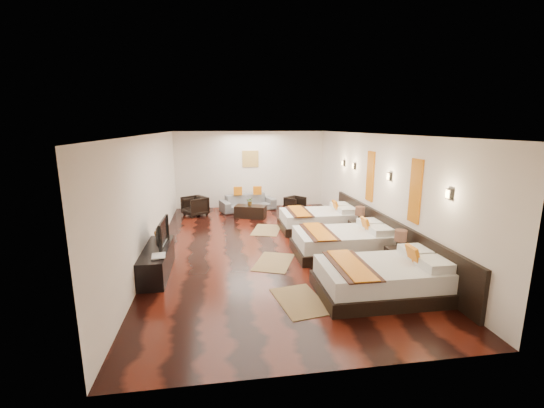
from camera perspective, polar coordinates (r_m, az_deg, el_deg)
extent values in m
cube|color=black|center=(9.11, -0.55, -6.86)|extent=(5.50, 9.50, 0.01)
cube|color=white|center=(8.61, -0.59, 11.03)|extent=(5.50, 9.50, 0.01)
cube|color=silver|center=(13.42, -3.43, 5.48)|extent=(5.50, 0.01, 2.80)
cube|color=silver|center=(8.81, -18.58, 1.25)|extent=(0.01, 9.50, 2.80)
cube|color=silver|center=(9.53, 16.05, 2.21)|extent=(0.01, 9.50, 2.80)
cube|color=black|center=(9.02, 17.56, -4.64)|extent=(0.08, 6.60, 0.90)
cube|color=black|center=(6.97, 17.05, -12.58)|extent=(2.34, 1.45, 0.24)
cube|color=white|center=(6.86, 17.20, -10.38)|extent=(2.22, 1.33, 0.33)
cube|color=orange|center=(7.00, 21.50, -7.58)|extent=(0.17, 0.36, 0.36)
cube|color=#38190F|center=(6.55, 12.41, -9.50)|extent=(0.61, 1.47, 0.02)
cube|color=orange|center=(6.55, 12.42, -9.36)|extent=(0.42, 1.47, 0.02)
cube|color=black|center=(8.76, 11.13, -7.06)|extent=(2.30, 1.42, 0.24)
cube|color=white|center=(8.67, 11.21, -5.29)|extent=(2.19, 1.31, 0.33)
cube|color=orange|center=(8.79, 14.66, -3.22)|extent=(0.17, 0.35, 0.35)
cube|color=#38190F|center=(8.44, 7.40, -4.40)|extent=(0.60, 1.45, 0.02)
cube|color=orange|center=(8.43, 7.40, -4.29)|extent=(0.42, 1.45, 0.02)
cube|color=black|center=(10.70, 7.30, -3.38)|extent=(2.21, 1.37, 0.23)
cube|color=white|center=(10.63, 7.34, -1.95)|extent=(2.11, 1.26, 0.32)
cube|color=orange|center=(10.72, 10.09, -0.36)|extent=(0.16, 0.34, 0.34)
cube|color=#38190F|center=(10.45, 4.30, -1.19)|extent=(0.58, 1.39, 0.02)
cube|color=orange|center=(10.45, 4.31, -1.10)|extent=(0.40, 1.39, 0.02)
cube|color=black|center=(7.98, 19.46, -8.47)|extent=(0.46, 0.46, 0.51)
cylinder|color=black|center=(7.86, 19.64, -6.01)|extent=(0.08, 0.08, 0.21)
cylinder|color=#3F2619|center=(7.81, 19.74, -4.72)|extent=(0.25, 0.25, 0.23)
cube|color=black|center=(9.81, 13.62, -4.21)|extent=(0.47, 0.47, 0.52)
cylinder|color=black|center=(9.72, 13.73, -2.14)|extent=(0.08, 0.08, 0.21)
cylinder|color=#3F2619|center=(9.68, 13.79, -1.07)|extent=(0.25, 0.25, 0.23)
cube|color=olive|center=(6.50, 4.49, -15.06)|extent=(0.94, 1.31, 0.01)
cube|color=olive|center=(8.14, 0.29, -9.20)|extent=(1.14, 1.39, 0.01)
cube|color=olive|center=(10.55, -0.87, -4.14)|extent=(1.07, 1.37, 0.01)
cube|color=black|center=(7.83, -17.78, -8.61)|extent=(0.50, 1.80, 0.55)
imported|color=black|center=(7.79, -17.51, -4.39)|extent=(0.16, 0.97, 0.56)
imported|color=black|center=(7.24, -18.57, -7.94)|extent=(0.29, 0.37, 0.03)
imported|color=brown|center=(8.36, -17.24, -4.17)|extent=(0.33, 0.33, 0.30)
imported|color=slate|center=(12.97, -3.86, 0.24)|extent=(2.09, 1.29, 0.57)
imported|color=black|center=(12.43, -12.13, -0.33)|extent=(0.99, 0.99, 0.66)
imported|color=black|center=(12.74, 3.68, -0.03)|extent=(0.83, 0.83, 0.55)
cube|color=black|center=(11.97, -3.43, -1.20)|extent=(1.11, 0.81, 0.40)
imported|color=#245A1E|center=(11.95, -3.48, 0.40)|extent=(0.29, 0.27, 0.26)
cube|color=#D86014|center=(7.81, 21.79, 1.90)|extent=(0.04, 0.40, 1.30)
cube|color=#D86014|center=(9.75, 15.32, 4.26)|extent=(0.04, 0.40, 1.30)
cube|color=black|center=(6.87, 26.32, 1.45)|extent=(0.06, 0.12, 0.18)
cube|color=#FFD18C|center=(6.85, 26.12, 1.44)|extent=(0.02, 0.10, 0.14)
cube|color=black|center=(8.73, 18.15, 4.19)|extent=(0.06, 0.12, 0.18)
cube|color=#FFD18C|center=(8.72, 17.97, 4.19)|extent=(0.02, 0.10, 0.14)
cube|color=black|center=(10.73, 12.90, 5.89)|extent=(0.06, 0.12, 0.18)
cube|color=#FFD18C|center=(10.72, 12.75, 5.89)|extent=(0.02, 0.10, 0.14)
cube|color=black|center=(11.57, 11.28, 6.41)|extent=(0.06, 0.12, 0.18)
cube|color=#FFD18C|center=(11.56, 11.13, 6.41)|extent=(0.02, 0.10, 0.14)
cube|color=#AD873F|center=(13.36, -3.45, 7.17)|extent=(0.60, 0.04, 0.60)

